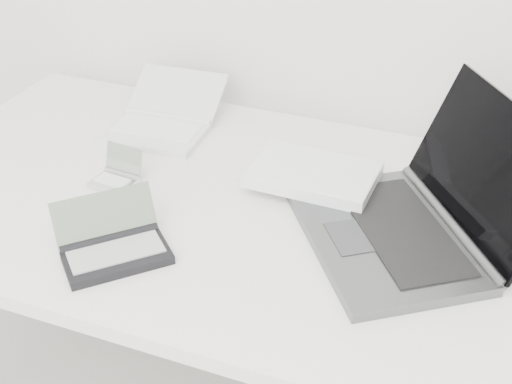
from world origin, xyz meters
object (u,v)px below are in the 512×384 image
at_px(laptop_large, 386,205).
at_px(netbook_open_white, 162,122).
at_px(desk, 278,230).
at_px(palmtop_charcoal, 114,246).

xyz_separation_m(laptop_large, netbook_open_white, (-0.57, 0.18, -0.02)).
bearing_deg(desk, laptop_large, 9.57).
distance_m(laptop_large, palmtop_charcoal, 0.50).
distance_m(laptop_large, netbook_open_white, 0.60).
relative_size(desk, palmtop_charcoal, 7.04).
relative_size(netbook_open_white, palmtop_charcoal, 1.24).
distance_m(desk, netbook_open_white, 0.43).
bearing_deg(palmtop_charcoal, desk, 1.29).
relative_size(desk, netbook_open_white, 5.67).
xyz_separation_m(netbook_open_white, palmtop_charcoal, (0.15, -0.46, -0.00)).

